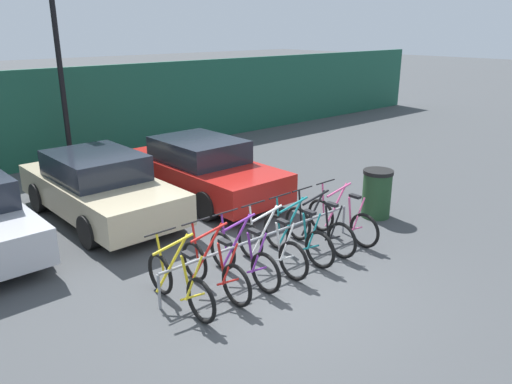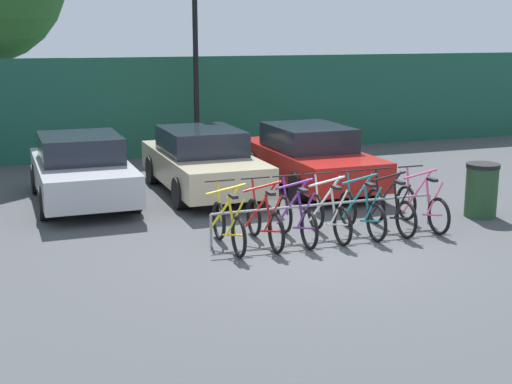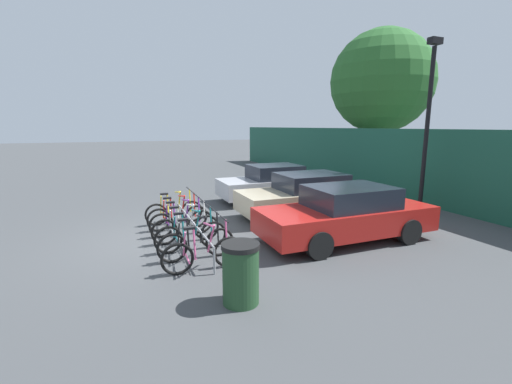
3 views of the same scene
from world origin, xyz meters
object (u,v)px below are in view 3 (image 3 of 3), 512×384
Objects in this scene: bike_rack at (192,223)px; trash_bin at (241,273)px; bicycle_purple at (182,222)px; bicycle_pink at (204,253)px; bicycle_teal at (191,235)px; car_red at (346,214)px; bicycle_black at (197,243)px; bicycle_yellow at (174,211)px; lamp_post at (428,118)px; bicycle_red at (178,216)px; car_silver at (273,183)px; tree_behind_hoarding at (382,82)px; car_beige at (308,195)px; bicycle_white at (186,228)px.

bike_rack is 3.32m from trash_bin.
bicycle_pink is at bearing -2.33° from bicycle_purple.
car_red is (0.73, 3.82, 0.31)m from bicycle_teal.
car_red is (1.97, 3.82, 0.31)m from bicycle_purple.
bicycle_teal is 1.00× the size of bicycle_black.
lamp_post reaches higher than bicycle_yellow.
car_silver reaches higher than bicycle_red.
bike_rack is at bearing 176.10° from bicycle_pink.
tree_behind_hoarding reaches higher than bicycle_black.
car_beige is (-1.08, 3.99, 0.20)m from bike_rack.
lamp_post reaches higher than bike_rack.
bicycle_teal is 1.00× the size of bicycle_pink.
trash_bin is 0.14× the size of tree_behind_hoarding.
lamp_post is at bearing 88.21° from bicycle_white.
bike_rack is 0.64m from bicycle_teal.
bicycle_red is 1.66× the size of trash_bin.
bicycle_purple is at bearing 177.46° from bicycle_white.
bicycle_purple is (1.21, 0.00, 0.00)m from bicycle_yellow.
car_red reaches higher than bicycle_red.
bicycle_black is at bearing -2.33° from bicycle_purple.
tree_behind_hoarding reaches higher than trash_bin.
car_beige reaches higher than bicycle_purple.
car_beige is at bearing 0.93° from car_silver.
bicycle_black is 2.16m from trash_bin.
car_red reaches higher than bike_rack.
bicycle_white is at bearing -175.55° from trash_bin.
bicycle_teal is (1.82, 0.00, 0.00)m from bicycle_red.
lamp_post reaches higher than car_silver.
bike_rack is at bearing -178.07° from trash_bin.
bicycle_yellow reaches higher than trash_bin.
bicycle_yellow is 4.22m from car_beige.
car_beige is (-1.69, 4.14, 0.31)m from bicycle_teal.
car_red reaches higher than bicycle_pink.
bicycle_yellow is 1.81m from bicycle_white.
car_silver is (-4.29, 4.09, 0.31)m from bicycle_teal.
bike_rack is 0.94× the size of car_red.
car_red is (5.02, -0.28, 0.00)m from car_silver.
bicycle_black is 0.23× the size of tree_behind_hoarding.
trash_bin is at bearing -41.35° from car_beige.
tree_behind_hoarding is (-4.44, 6.64, 4.29)m from car_beige.
lamp_post is at bearing 90.96° from bike_rack.
lamp_post is at bearing 80.87° from bicycle_yellow.
tree_behind_hoarding is (-4.89, 10.77, 4.60)m from bicycle_purple.
car_silver is at bearing 140.28° from bicycle_black.
tree_behind_hoarding is (-5.53, 10.63, 4.49)m from bike_rack.
tree_behind_hoarding is (-1.85, 6.68, 4.29)m from car_silver.
car_silver is 5.03m from car_red.
car_red is at bearing -7.52° from car_beige.
bicycle_teal is at bearing -13.70° from bike_rack.
car_silver and car_red have the same top height.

